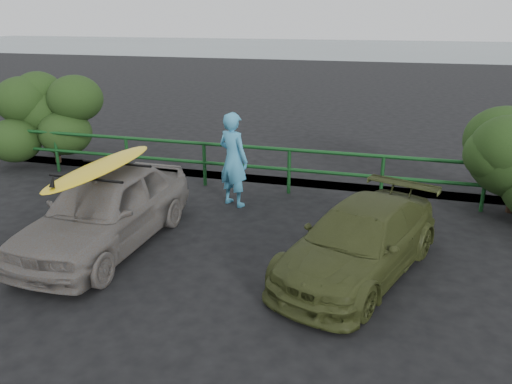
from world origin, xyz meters
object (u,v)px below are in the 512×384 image
guardrail (246,167)px  olive_vehicle (359,241)px  sedan (106,209)px  man (233,160)px  surfboard (101,167)px

guardrail → olive_vehicle: (2.82, -3.28, 0.01)m
guardrail → olive_vehicle: size_ratio=3.82×
sedan → man: man is taller
man → surfboard: man is taller
guardrail → surfboard: surfboard is taller
man → sedan: bearing=84.1°
guardrail → man: size_ratio=7.15×
guardrail → man: (0.05, -1.01, 0.46)m
guardrail → surfboard: bearing=-112.0°
man → surfboard: size_ratio=0.68×
sedan → olive_vehicle: (4.22, 0.20, -0.13)m
olive_vehicle → man: (-2.77, 2.27, 0.45)m
guardrail → sedan: (-1.41, -3.48, 0.14)m
olive_vehicle → surfboard: size_ratio=1.27×
man → surfboard: 2.89m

